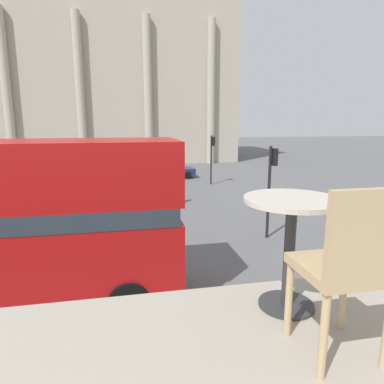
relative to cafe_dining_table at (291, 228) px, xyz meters
name	(u,v)px	position (x,y,z in m)	size (l,w,h in m)	color
cafe_dining_table	(291,228)	(0.00, 0.00, 0.00)	(0.60, 0.60, 0.73)	#2D2D30
cafe_chair_0	(348,264)	(0.03, -0.53, -0.02)	(0.40, 0.40, 0.91)	tan
plaza_building_left	(86,83)	(-5.09, 44.34, 5.38)	(36.06, 15.28, 19.10)	#B2A893
traffic_light_near	(271,179)	(4.93, 11.02, -1.65)	(0.42, 0.24, 3.87)	black
traffic_light_mid	(91,172)	(-2.66, 16.65, -1.95)	(0.42, 0.24, 3.39)	black
traffic_light_far	(212,153)	(5.78, 23.66, -1.70)	(0.42, 0.24, 3.80)	black
car_navy	(170,170)	(2.97, 27.37, -3.48)	(4.20, 1.93, 1.35)	black
car_maroon	(126,188)	(-0.90, 19.74, -3.48)	(4.20, 1.93, 1.35)	black
pedestrian_black	(177,187)	(2.08, 17.72, -3.17)	(0.32, 0.32, 1.74)	#282B33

